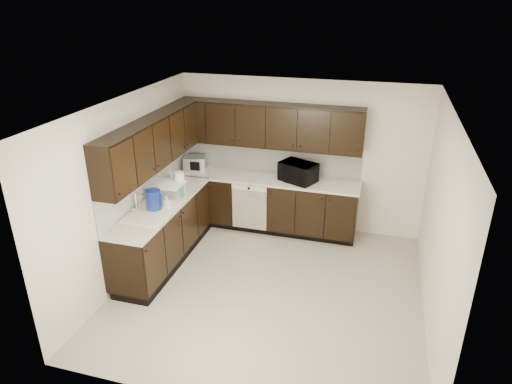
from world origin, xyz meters
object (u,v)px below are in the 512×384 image
at_px(microwave, 298,172).
at_px(storage_bin, 166,190).
at_px(toaster_oven, 195,163).
at_px(blue_pitcher, 153,200).
at_px(sink, 151,216).

bearing_deg(microwave, storage_bin, -123.34).
bearing_deg(toaster_oven, blue_pitcher, -102.91).
distance_m(sink, blue_pitcher, 0.23).
bearing_deg(microwave, toaster_oven, -157.22).
height_order(microwave, toaster_oven, microwave).
relative_size(sink, microwave, 1.46).
distance_m(storage_bin, blue_pitcher, 0.47).
bearing_deg(storage_bin, toaster_oven, 91.37).
xyz_separation_m(sink, blue_pitcher, (0.01, 0.08, 0.21)).
distance_m(toaster_oven, storage_bin, 1.16).
bearing_deg(sink, blue_pitcher, 81.82).
relative_size(microwave, toaster_oven, 1.54).
relative_size(storage_bin, blue_pitcher, 1.67).
height_order(sink, microwave, microwave).
relative_size(sink, storage_bin, 1.62).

